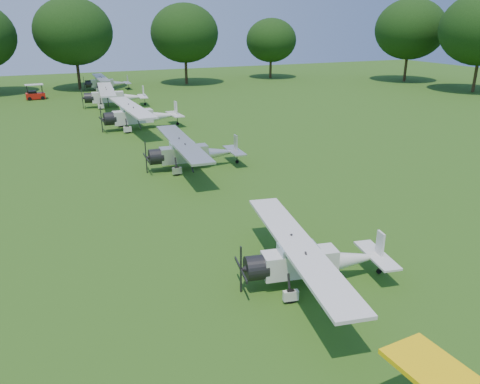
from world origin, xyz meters
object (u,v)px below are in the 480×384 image
object	(u,v)px
aircraft_3	(311,257)
aircraft_4	(191,151)
aircraft_5	(139,114)
golf_cart	(35,94)
aircraft_6	(113,95)
aircraft_7	(106,82)

from	to	relation	value
aircraft_3	aircraft_4	bearing A→B (deg)	98.70
aircraft_5	aircraft_4	bearing A→B (deg)	-89.70
aircraft_3	golf_cart	world-z (taller)	aircraft_3
aircraft_6	golf_cart	bearing A→B (deg)	137.43
aircraft_7	golf_cart	world-z (taller)	aircraft_7
golf_cart	aircraft_4	bearing A→B (deg)	-79.18
aircraft_4	aircraft_5	distance (m)	14.02
aircraft_6	aircraft_7	size ratio (longest dim) A/B	1.14
aircraft_3	aircraft_5	xyz separation A→B (m)	(-0.35, 30.47, 0.27)
aircraft_4	aircraft_5	bearing A→B (deg)	96.11
golf_cart	aircraft_3	bearing A→B (deg)	-84.00
aircraft_4	aircraft_6	bearing A→B (deg)	95.52
aircraft_4	aircraft_6	xyz separation A→B (m)	(-1.09, 27.07, 0.12)
aircraft_4	aircraft_5	xyz separation A→B (m)	(-0.71, 14.00, 0.14)
aircraft_6	aircraft_7	bearing A→B (deg)	90.64
aircraft_4	aircraft_7	xyz separation A→B (m)	(0.16, 41.46, -0.04)
aircraft_3	aircraft_6	xyz separation A→B (m)	(-0.73, 43.54, 0.25)
aircraft_5	aircraft_7	xyz separation A→B (m)	(0.87, 27.46, -0.19)
aircraft_3	golf_cart	distance (m)	53.81
aircraft_3	aircraft_7	xyz separation A→B (m)	(0.52, 57.93, 0.08)
aircraft_6	aircraft_7	world-z (taller)	aircraft_6
aircraft_4	golf_cart	size ratio (longest dim) A/B	4.63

